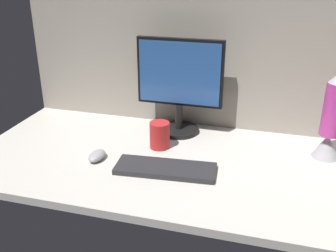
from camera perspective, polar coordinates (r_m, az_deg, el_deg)
ground_plane at (r=153.32cm, az=4.59°, el=-5.58°), size 180.00×80.00×3.00cm
cubicle_wall_back at (r=174.65cm, az=7.50°, el=11.76°), size 180.00×5.00×75.72cm
monitor at (r=169.27cm, az=1.71°, el=6.32°), size 37.65×18.00×41.98cm
keyboard at (r=144.73cm, az=-0.37°, el=-6.25°), size 37.96×16.07×2.00cm
mouse at (r=154.69cm, az=-10.34°, el=-4.29°), size 6.05×9.86×3.40cm
mug_red_plastic at (r=160.18cm, az=-1.23°, el=-1.34°), size 8.22×8.22×11.10cm
lava_lamp at (r=161.48cm, az=22.67°, el=0.37°), size 10.45×10.45×34.21cm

